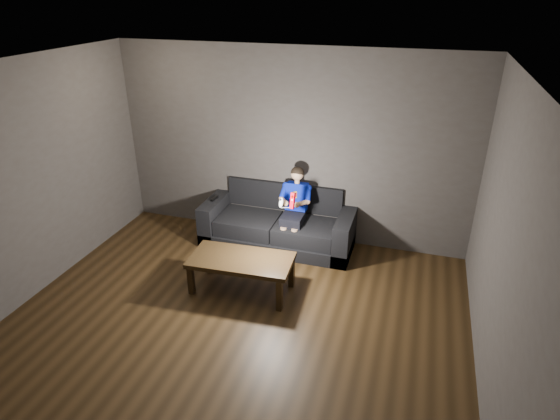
% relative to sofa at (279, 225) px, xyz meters
% --- Properties ---
extents(floor, '(5.00, 5.00, 0.00)m').
position_rel_sofa_xyz_m(floor, '(0.07, -2.22, -0.27)').
color(floor, black).
rests_on(floor, ground).
extents(back_wall, '(5.00, 0.04, 2.70)m').
position_rel_sofa_xyz_m(back_wall, '(0.07, 0.28, 1.08)').
color(back_wall, '#3C3734').
rests_on(back_wall, ground).
extents(right_wall, '(0.04, 5.00, 2.70)m').
position_rel_sofa_xyz_m(right_wall, '(2.57, -2.22, 1.08)').
color(right_wall, '#3C3734').
rests_on(right_wall, ground).
extents(ceiling, '(5.00, 5.00, 0.02)m').
position_rel_sofa_xyz_m(ceiling, '(0.07, -2.22, 2.43)').
color(ceiling, silver).
rests_on(ceiling, back_wall).
extents(sofa, '(2.13, 0.92, 0.82)m').
position_rel_sofa_xyz_m(sofa, '(0.00, 0.00, 0.00)').
color(sofa, black).
rests_on(sofa, floor).
extents(child, '(0.43, 0.53, 1.07)m').
position_rel_sofa_xyz_m(child, '(0.24, -0.06, 0.42)').
color(child, black).
rests_on(child, sofa).
extents(wii_remote_red, '(0.07, 0.09, 0.21)m').
position_rel_sofa_xyz_m(wii_remote_red, '(0.32, -0.47, 0.64)').
color(wii_remote_red, red).
rests_on(wii_remote_red, child).
extents(nunchuk_white, '(0.08, 0.10, 0.14)m').
position_rel_sofa_xyz_m(nunchuk_white, '(0.17, -0.46, 0.59)').
color(nunchuk_white, white).
rests_on(nunchuk_white, child).
extents(wii_remote_black, '(0.05, 0.17, 0.03)m').
position_rel_sofa_xyz_m(wii_remote_black, '(-0.96, -0.08, 0.33)').
color(wii_remote_black, black).
rests_on(wii_remote_black, sofa).
extents(coffee_table, '(1.25, 0.68, 0.44)m').
position_rel_sofa_xyz_m(coffee_table, '(-0.08, -1.26, 0.12)').
color(coffee_table, black).
rests_on(coffee_table, floor).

